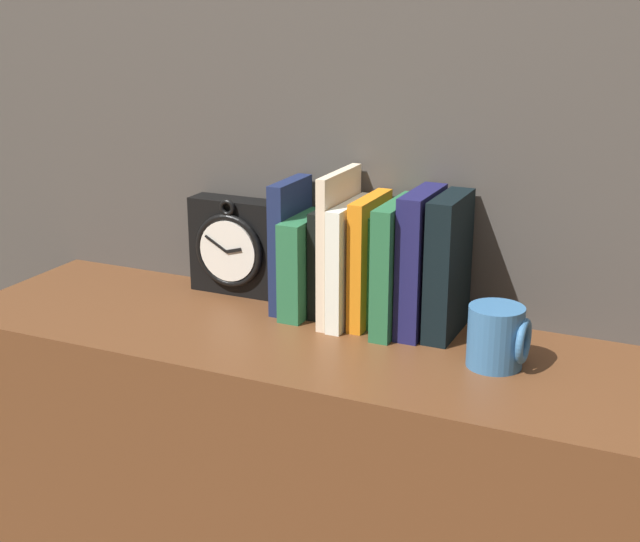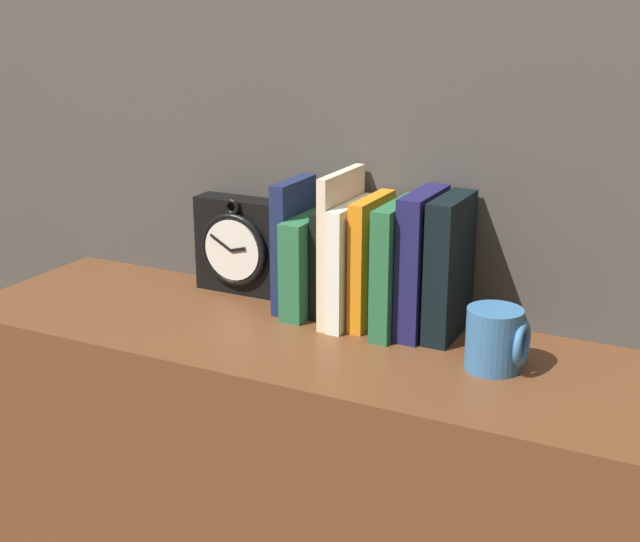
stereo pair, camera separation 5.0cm
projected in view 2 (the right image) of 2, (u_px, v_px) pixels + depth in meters
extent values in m
cube|color=brown|center=(320.00, 542.00, 1.55)|extent=(1.29, 0.37, 0.76)
cube|color=black|center=(243.00, 245.00, 1.64)|extent=(0.18, 0.05, 0.18)
torus|color=black|center=(233.00, 250.00, 1.61)|extent=(0.14, 0.01, 0.14)
cylinder|color=white|center=(232.00, 250.00, 1.61)|extent=(0.11, 0.01, 0.11)
cube|color=black|center=(238.00, 250.00, 1.59)|extent=(0.03, 0.00, 0.01)
cube|color=black|center=(221.00, 243.00, 1.61)|extent=(0.05, 0.00, 0.03)
torus|color=black|center=(232.00, 207.00, 1.58)|extent=(0.03, 0.01, 0.03)
cube|color=#182349|center=(294.00, 245.00, 1.54)|extent=(0.03, 0.12, 0.23)
cube|color=#276940|center=(308.00, 265.00, 1.53)|extent=(0.04, 0.14, 0.17)
cube|color=black|center=(332.00, 261.00, 1.52)|extent=(0.03, 0.11, 0.19)
cube|color=beige|center=(341.00, 247.00, 1.49)|extent=(0.02, 0.15, 0.25)
cube|color=white|center=(353.00, 263.00, 1.48)|extent=(0.02, 0.15, 0.21)
cube|color=orange|center=(371.00, 261.00, 1.47)|extent=(0.03, 0.14, 0.22)
cube|color=#276F37|center=(386.00, 268.00, 1.48)|extent=(0.02, 0.11, 0.19)
cube|color=#26653C|center=(398.00, 267.00, 1.44)|extent=(0.03, 0.16, 0.22)
cube|color=#1B1B4D|center=(422.00, 263.00, 1.43)|extent=(0.04, 0.14, 0.23)
cube|color=black|center=(449.00, 267.00, 1.42)|extent=(0.04, 0.13, 0.23)
cylinder|color=teal|center=(494.00, 339.00, 1.31)|extent=(0.08, 0.08, 0.09)
torus|color=teal|center=(522.00, 344.00, 1.29)|extent=(0.01, 0.07, 0.07)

